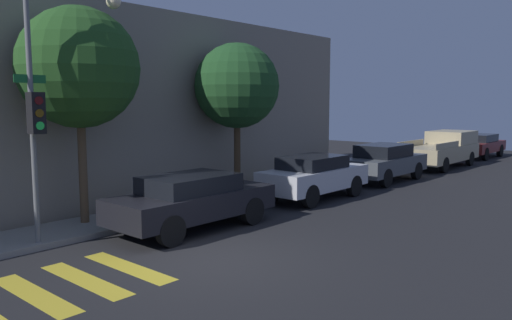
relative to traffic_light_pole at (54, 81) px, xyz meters
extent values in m
plane|color=black|center=(1.50, -3.37, -3.76)|extent=(60.00, 60.00, 0.00)
cube|color=gray|center=(1.50, 0.77, -3.69)|extent=(26.00, 1.89, 0.14)
cube|color=gray|center=(1.50, 5.12, -0.63)|extent=(26.00, 6.00, 6.24)
cube|color=gold|center=(-1.82, -2.57, -3.75)|extent=(0.45, 2.60, 0.00)
cube|color=gold|center=(-0.88, -2.57, -3.75)|extent=(0.45, 2.60, 0.00)
cube|color=gold|center=(0.07, -2.57, -3.75)|extent=(0.45, 2.60, 0.00)
cylinder|color=slate|center=(-0.50, 0.08, -0.76)|extent=(0.12, 0.12, 5.99)
cube|color=black|center=(-0.50, -0.13, -0.71)|extent=(0.30, 0.30, 0.90)
cylinder|color=#4C0C0C|center=(-0.50, -0.29, -0.44)|extent=(0.18, 0.02, 0.18)
cylinder|color=#593D0A|center=(-0.50, -0.29, -0.71)|extent=(0.18, 0.02, 0.18)
cylinder|color=#26E54C|center=(-0.50, -0.29, -0.98)|extent=(0.18, 0.02, 0.18)
cube|color=#19662D|center=(-0.50, 0.08, 0.03)|extent=(0.70, 0.02, 0.18)
sphere|color=#F9E5B2|center=(1.65, 0.08, 1.98)|extent=(0.36, 0.36, 0.36)
cube|color=black|center=(2.95, -1.27, -3.07)|extent=(4.50, 1.80, 0.63)
cube|color=black|center=(2.84, -1.27, -2.53)|extent=(2.34, 1.58, 0.44)
cylinder|color=black|center=(4.35, -0.47, -3.38)|extent=(0.74, 0.22, 0.74)
cylinder|color=black|center=(4.35, -2.08, -3.38)|extent=(0.74, 0.22, 0.74)
cylinder|color=black|center=(1.56, -0.47, -3.38)|extent=(0.74, 0.22, 0.74)
cylinder|color=black|center=(1.56, -2.08, -3.38)|extent=(0.74, 0.22, 0.74)
cube|color=silver|center=(8.42, -1.27, -3.04)|extent=(4.28, 1.73, 0.69)
cube|color=black|center=(8.31, -1.27, -2.48)|extent=(2.23, 1.52, 0.42)
cylinder|color=black|center=(9.75, -0.50, -3.38)|extent=(0.74, 0.22, 0.74)
cylinder|color=black|center=(9.75, -2.05, -3.38)|extent=(0.74, 0.22, 0.74)
cylinder|color=black|center=(7.09, -0.50, -3.38)|extent=(0.74, 0.22, 0.74)
cylinder|color=black|center=(7.09, -2.05, -3.38)|extent=(0.74, 0.22, 0.74)
cube|color=#4C5156|center=(13.53, -1.27, -3.05)|extent=(4.55, 1.76, 0.67)
cube|color=black|center=(13.42, -1.27, -2.46)|extent=(2.36, 1.55, 0.51)
cylinder|color=black|center=(14.94, -0.49, -3.38)|extent=(0.74, 0.22, 0.74)
cylinder|color=black|center=(14.94, -2.06, -3.38)|extent=(0.74, 0.22, 0.74)
cylinder|color=black|center=(12.12, -0.49, -3.38)|extent=(0.74, 0.22, 0.74)
cylinder|color=black|center=(12.12, -2.06, -3.38)|extent=(0.74, 0.22, 0.74)
cube|color=tan|center=(19.47, -1.27, -3.01)|extent=(5.74, 2.03, 0.75)
cube|color=tan|center=(21.05, -1.27, -2.30)|extent=(2.58, 1.87, 0.66)
cube|color=tan|center=(18.03, -0.38, -2.49)|extent=(2.87, 0.08, 0.28)
cube|color=tan|center=(18.03, -2.17, -2.49)|extent=(2.87, 0.08, 0.28)
cylinder|color=black|center=(21.25, -0.35, -3.38)|extent=(0.74, 0.22, 0.74)
cylinder|color=black|center=(21.25, -2.20, -3.38)|extent=(0.74, 0.22, 0.74)
cylinder|color=black|center=(17.69, -0.35, -3.38)|extent=(0.74, 0.22, 0.74)
cylinder|color=black|center=(17.69, -2.20, -3.38)|extent=(0.74, 0.22, 0.74)
cube|color=maroon|center=(25.62, -1.27, -3.09)|extent=(4.58, 1.76, 0.59)
cube|color=black|center=(25.50, -1.27, -2.57)|extent=(2.38, 1.55, 0.44)
cylinder|color=black|center=(27.04, -0.49, -3.38)|extent=(0.74, 0.22, 0.74)
cylinder|color=black|center=(27.04, -2.06, -3.38)|extent=(0.74, 0.22, 0.74)
cylinder|color=black|center=(24.20, -0.49, -3.38)|extent=(0.74, 0.22, 0.74)
cylinder|color=black|center=(24.20, -2.06, -3.38)|extent=(0.74, 0.22, 0.74)
cylinder|color=brown|center=(1.20, 1.03, -2.25)|extent=(0.22, 0.22, 3.00)
sphere|color=#234C1E|center=(1.20, 1.03, 0.40)|extent=(3.09, 3.09, 3.09)
cylinder|color=#4C3823|center=(7.04, 1.03, -2.38)|extent=(0.23, 0.23, 2.75)
sphere|color=#1E4721|center=(7.04, 1.03, 0.09)|extent=(2.92, 2.92, 2.92)
camera|label=1|loc=(-5.48, -10.86, -0.48)|focal=35.00mm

